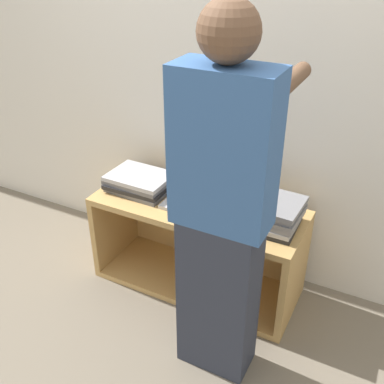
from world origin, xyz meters
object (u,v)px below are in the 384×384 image
laptop_open (202,192)px  laptop_stack_left (140,182)px  person (222,214)px  laptop_stack_right (265,211)px

laptop_open → laptop_stack_left: laptop_open is taller
laptop_open → laptop_stack_left: (-0.38, -0.05, -0.01)m
laptop_open → laptop_stack_left: 0.38m
laptop_open → person: bearing=-56.0°
laptop_stack_left → laptop_stack_right: size_ratio=0.98×
laptop_stack_right → person: bearing=-95.9°
laptop_stack_left → person: 0.88m
person → laptop_stack_right: bearing=84.1°
laptop_stack_left → person: (0.71, -0.45, 0.25)m
laptop_stack_left → laptop_open: bearing=6.8°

